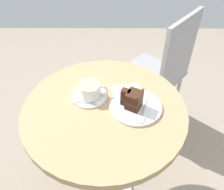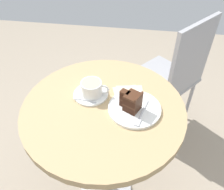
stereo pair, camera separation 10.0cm
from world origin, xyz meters
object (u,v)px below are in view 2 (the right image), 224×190
(saucer, at_px, (91,94))
(teaspoon, at_px, (82,99))
(napkin, at_px, (129,94))
(coffee_cup, at_px, (92,88))
(cake_slice, at_px, (131,101))
(fork, at_px, (141,116))
(cafe_chair, at_px, (175,73))
(cake_plate, at_px, (134,108))

(saucer, relative_size, teaspoon, 1.47)
(teaspoon, relative_size, napkin, 0.68)
(coffee_cup, xyz_separation_m, napkin, (0.16, 0.03, -0.04))
(coffee_cup, height_order, teaspoon, coffee_cup)
(napkin, bearing_deg, teaspoon, -160.16)
(teaspoon, bearing_deg, saucer, -114.33)
(cake_slice, bearing_deg, saucer, 158.90)
(coffee_cup, bearing_deg, cake_slice, -20.52)
(saucer, bearing_deg, teaspoon, -123.94)
(fork, xyz_separation_m, cafe_chair, (0.20, 0.60, -0.22))
(saucer, xyz_separation_m, cake_slice, (0.19, -0.07, 0.05))
(napkin, relative_size, cafe_chair, 0.17)
(coffee_cup, bearing_deg, teaspoon, -133.31)
(saucer, bearing_deg, coffee_cup, -32.98)
(saucer, bearing_deg, cake_slice, -21.10)
(coffee_cup, distance_m, cafe_chair, 0.70)
(saucer, xyz_separation_m, fork, (0.23, -0.11, 0.01))
(teaspoon, bearing_deg, cake_plate, -174.46)
(saucer, bearing_deg, fork, -25.70)
(cake_slice, relative_size, napkin, 0.62)
(napkin, bearing_deg, cake_plate, -69.52)
(coffee_cup, relative_size, cake_plate, 0.56)
(cake_plate, bearing_deg, napkin, 110.48)
(cake_slice, bearing_deg, cafe_chair, 66.36)
(teaspoon, height_order, fork, fork)
(cake_plate, xyz_separation_m, fork, (0.03, -0.05, 0.01))
(saucer, bearing_deg, cafe_chair, 48.66)
(coffee_cup, xyz_separation_m, fork, (0.22, -0.10, -0.03))
(cake_plate, bearing_deg, saucer, 162.45)
(cake_slice, bearing_deg, cake_plate, 29.69)
(saucer, relative_size, napkin, 1.00)
(coffee_cup, height_order, napkin, coffee_cup)
(fork, distance_m, cafe_chair, 0.67)
(cake_slice, distance_m, fork, 0.07)
(cake_plate, xyz_separation_m, cafe_chair, (0.23, 0.55, -0.21))
(saucer, bearing_deg, napkin, 8.48)
(coffee_cup, xyz_separation_m, cake_slice, (0.18, -0.07, 0.01))
(napkin, distance_m, cafe_chair, 0.57)
(cake_plate, distance_m, napkin, 0.09)
(napkin, bearing_deg, cake_slice, -79.24)
(saucer, height_order, cafe_chair, cafe_chair)
(teaspoon, distance_m, cake_plate, 0.23)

